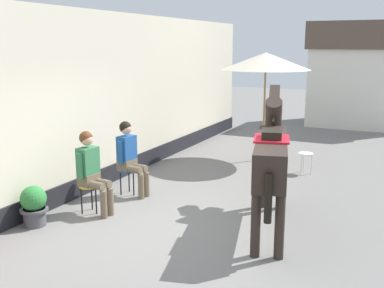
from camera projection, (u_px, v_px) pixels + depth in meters
name	position (u px, v px, depth m)	size (l,w,h in m)	color
ground_plane	(246.00, 178.00, 9.79)	(40.00, 40.00, 0.00)	slate
pub_facade_wall	(101.00, 107.00, 9.21)	(0.34, 14.00, 3.40)	beige
distant_cottage	(361.00, 73.00, 15.80)	(3.40, 2.60, 3.50)	silver
seated_visitor_near	(91.00, 168.00, 7.60)	(0.61, 0.49, 1.39)	gold
seated_visitor_far	(130.00, 154.00, 8.54)	(0.61, 0.49, 1.39)	#194C99
saddled_horse_center	(271.00, 154.00, 6.95)	(1.03, 2.93, 2.06)	#2D231E
flower_planter_middle	(34.00, 205.00, 7.16)	(0.43, 0.43, 0.64)	#4C4C51
cafe_parasol	(266.00, 62.00, 10.84)	(2.10, 2.10, 2.58)	black
spare_stool_white	(306.00, 156.00, 10.04)	(0.32, 0.32, 0.46)	white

